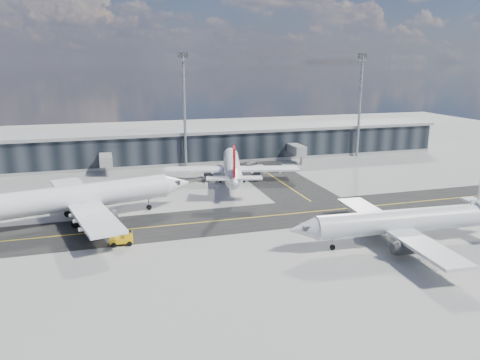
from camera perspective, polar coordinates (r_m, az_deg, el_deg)
The scene contains 9 objects.
ground at distance 77.70m, azimuth -0.40°, elevation -5.77°, with size 300.00×300.00×0.00m, color gray.
taxiway_lanes at distance 88.51m, azimuth 0.12°, elevation -3.25°, with size 180.00×63.00×0.03m.
terminal_concourse at distance 128.74m, azimuth -7.15°, elevation 4.03°, with size 152.00×19.80×8.80m.
floodlight_masts at distance 120.42m, azimuth -6.80°, elevation 8.88°, with size 102.50×0.70×28.90m.
airliner_af at distance 83.99m, azimuth -19.84°, elevation -2.10°, with size 42.43×36.45×12.67m.
airliner_redtail at distance 105.62m, azimuth -0.97°, elevation 1.61°, with size 30.88×35.92×10.74m.
airliner_near at distance 74.03m, azimuth 19.25°, elevation -4.77°, with size 35.56×30.31×10.54m.
baggage_tug at distance 72.20m, azimuth -14.00°, elevation -6.91°, with size 3.43×1.88×2.09m.
service_van at distance 120.53m, azimuth 1.86°, elevation 1.81°, with size 2.38×5.15×1.43m, color white.
Camera 1 is at (-20.10, -70.23, 26.49)m, focal length 35.00 mm.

